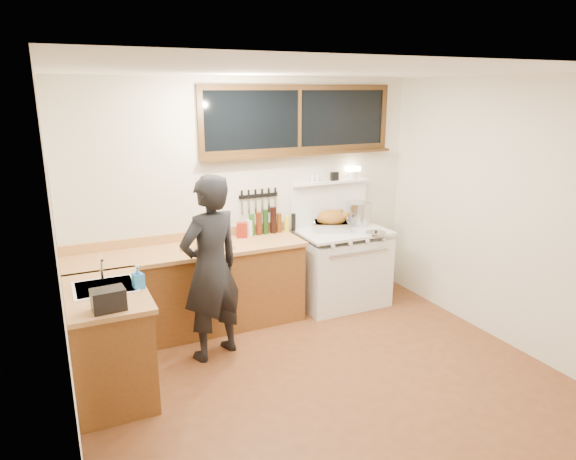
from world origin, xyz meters
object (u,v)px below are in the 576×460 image
man (211,268)px  cutting_board (208,244)px  vintage_stove (341,265)px  roast_turkey (331,222)px

man → cutting_board: (0.12, 0.51, 0.08)m
vintage_stove → man: bearing=-161.8°
cutting_board → vintage_stove: bearing=2.2°
vintage_stove → cutting_board: size_ratio=2.96×
man → roast_turkey: 1.74m
vintage_stove → man: man is taller
man → cutting_board: 0.53m
vintage_stove → roast_turkey: vintage_stove is taller
cutting_board → man: bearing=-103.8°
man → vintage_stove: bearing=18.2°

